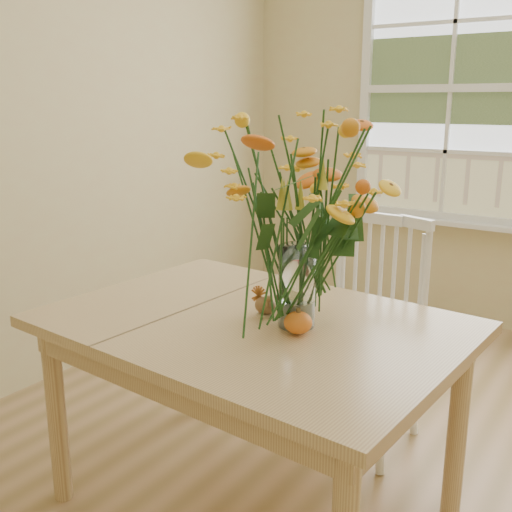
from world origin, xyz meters
The scene contains 7 objects.
wall_left centered at (-2.00, 0.00, 1.35)m, with size 0.02×4.50×2.70m, color #D6BF89.
dining_table centered at (-0.47, -0.16, 0.65)m, with size 1.45×1.08×0.74m.
windsor_chair centered at (-0.34, 0.55, 0.55)m, with size 0.46×0.44×0.98m.
flower_vase centered at (-0.31, -0.13, 1.15)m, with size 0.58×0.58×0.68m.
pumpkin centered at (-0.27, -0.20, 0.78)m, with size 0.09×0.09×0.07m, color orange.
turkey_figurine centered at (-0.45, -0.12, 0.78)m, with size 0.08×0.06×0.10m.
dark_gourd centered at (-0.44, 0.01, 0.78)m, with size 0.13×0.09×0.07m.
Camera 1 is at (0.63, -1.77, 1.47)m, focal length 42.00 mm.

